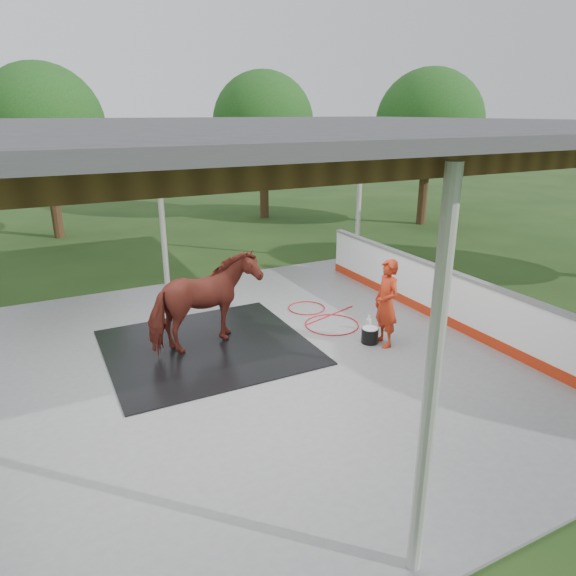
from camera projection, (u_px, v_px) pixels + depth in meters
name	position (u px, v px, depth m)	size (l,w,h in m)	color
ground	(236.00, 367.00, 8.98)	(100.00, 100.00, 0.00)	#1E3814
concrete_slab	(236.00, 366.00, 8.97)	(12.00, 10.00, 0.05)	slate
pavilion_structure	(227.00, 131.00, 7.68)	(12.60, 10.60, 4.05)	beige
dasher_board	(440.00, 295.00, 10.75)	(0.16, 8.00, 1.15)	#AE280E
tree_belt	(226.00, 140.00, 8.63)	(28.00, 28.00, 5.80)	#382314
rubber_mat	(207.00, 347.00, 9.61)	(3.62, 3.39, 0.03)	black
horse	(205.00, 303.00, 9.32)	(0.94, 2.06, 1.74)	maroon
handler	(386.00, 303.00, 9.48)	(0.61, 0.40, 1.67)	#AE2A12
wash_bucket	(370.00, 335.00, 9.77)	(0.32, 0.32, 0.30)	black
soap_bottle_a	(369.00, 322.00, 10.34)	(0.12, 0.13, 0.32)	silver
soap_bottle_b	(441.00, 333.00, 10.01)	(0.08, 0.08, 0.18)	#338CD8
hose_coil	(323.00, 318.00, 10.94)	(1.53, 2.04, 0.02)	#B00C13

